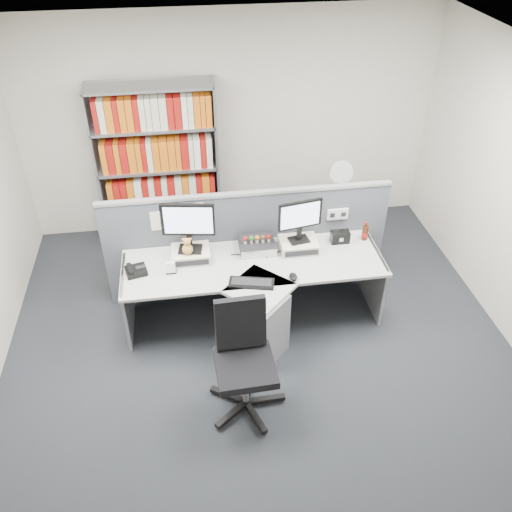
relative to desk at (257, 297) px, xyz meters
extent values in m
plane|color=#2C2F34|center=(0.00, -0.60, -0.46)|extent=(5.50, 5.50, 0.00)
cube|color=silver|center=(0.00, 2.15, 0.89)|extent=(5.00, 0.04, 2.70)
cube|color=white|center=(0.00, -0.60, 2.24)|extent=(5.00, 5.50, 0.04)
cube|color=#51535B|center=(0.00, 0.65, 0.17)|extent=(3.00, 0.05, 1.25)
cube|color=#A5A5AA|center=(0.00, 0.65, 0.80)|extent=(3.00, 0.07, 0.03)
cube|color=white|center=(0.95, 0.62, 0.49)|extent=(0.22, 0.04, 0.12)
cube|color=white|center=(-0.90, 0.63, 0.59)|extent=(0.16, 0.00, 0.22)
cube|color=white|center=(-0.50, 0.63, 0.59)|extent=(0.16, 0.00, 0.22)
cube|color=white|center=(0.70, 0.63, 0.59)|extent=(0.16, 0.00, 0.22)
cube|color=#B9B8B2|center=(0.00, 0.22, 0.25)|extent=(2.60, 0.80, 0.03)
cube|color=#B9B8B2|center=(0.00, -0.18, 0.25)|extent=(0.74, 0.74, 0.03)
cube|color=gray|center=(0.00, -0.30, -0.11)|extent=(0.57, 0.57, 0.69)
cube|color=gray|center=(-1.28, 0.22, -0.10)|extent=(0.03, 0.70, 0.72)
cube|color=gray|center=(1.28, 0.22, -0.10)|extent=(0.03, 0.70, 0.72)
cube|color=gray|center=(0.00, 0.58, -0.11)|extent=(2.50, 0.02, 0.45)
cube|color=beige|center=(-0.61, 0.38, 0.31)|extent=(0.38, 0.30, 0.10)
cube|color=black|center=(-0.61, 0.23, 0.31)|extent=(0.34, 0.01, 0.06)
cube|color=beige|center=(0.49, 0.38, 0.31)|extent=(0.38, 0.30, 0.10)
cube|color=black|center=(0.49, 0.23, 0.31)|extent=(0.34, 0.01, 0.06)
cube|color=black|center=(-0.61, 0.38, 0.37)|extent=(0.25, 0.20, 0.02)
cube|color=black|center=(-0.61, 0.38, 0.47)|extent=(0.06, 0.04, 0.19)
cube|color=black|center=(-0.61, 0.38, 0.72)|extent=(0.52, 0.12, 0.34)
cube|color=#BED7FF|center=(-0.61, 0.37, 0.72)|extent=(0.46, 0.08, 0.29)
cube|color=black|center=(0.49, 0.38, 0.37)|extent=(0.22, 0.18, 0.02)
cube|color=black|center=(0.49, 0.38, 0.45)|extent=(0.05, 0.03, 0.16)
cube|color=black|center=(0.49, 0.38, 0.67)|extent=(0.45, 0.11, 0.30)
cube|color=#BED7FF|center=(0.49, 0.37, 0.67)|extent=(0.40, 0.08, 0.25)
cube|color=black|center=(0.07, 0.44, 0.31)|extent=(0.36, 0.32, 0.09)
cube|color=silver|center=(0.07, 0.28, 0.31)|extent=(0.36, 0.01, 0.09)
cylinder|color=beige|center=(-0.05, 0.42, 0.38)|extent=(0.03, 0.03, 0.03)
sphere|color=#A5140F|center=(-0.05, 0.42, 0.42)|extent=(0.05, 0.05, 0.05)
cylinder|color=beige|center=(0.01, 0.42, 0.38)|extent=(0.03, 0.03, 0.03)
sphere|color=#19721E|center=(0.01, 0.42, 0.42)|extent=(0.05, 0.05, 0.05)
cylinder|color=beige|center=(0.07, 0.42, 0.38)|extent=(0.03, 0.03, 0.03)
sphere|color=orange|center=(0.07, 0.42, 0.42)|extent=(0.05, 0.05, 0.05)
cylinder|color=beige|center=(0.13, 0.42, 0.38)|extent=(0.03, 0.03, 0.03)
sphere|color=#593319|center=(0.13, 0.42, 0.42)|extent=(0.05, 0.05, 0.05)
cylinder|color=beige|center=(0.19, 0.42, 0.38)|extent=(0.03, 0.03, 0.03)
sphere|color=#A5140F|center=(0.19, 0.42, 0.42)|extent=(0.05, 0.05, 0.05)
cube|color=black|center=(-0.07, -0.11, 0.28)|extent=(0.45, 0.26, 0.02)
cube|color=black|center=(-0.07, -0.11, 0.29)|extent=(0.39, 0.20, 0.01)
ellipsoid|color=black|center=(0.34, -0.09, 0.29)|extent=(0.08, 0.12, 0.05)
cube|color=black|center=(-1.15, 0.22, 0.29)|extent=(0.23, 0.22, 0.05)
cube|color=black|center=(-1.20, 0.21, 0.33)|extent=(0.08, 0.17, 0.03)
cube|color=black|center=(-1.10, 0.23, 0.32)|extent=(0.10, 0.07, 0.01)
cube|color=black|center=(-0.81, 0.18, 0.27)|extent=(0.10, 0.06, 0.02)
cube|color=white|center=(-0.81, 0.16, 0.33)|extent=(0.09, 0.04, 0.10)
cube|color=white|center=(-0.81, 0.20, 0.33)|extent=(0.09, 0.04, 0.10)
sphere|color=#C38B41|center=(-0.64, 0.33, 0.42)|extent=(0.11, 0.11, 0.11)
sphere|color=#C38B41|center=(-0.64, 0.33, 0.51)|extent=(0.07, 0.07, 0.07)
sphere|color=#C38B41|center=(-0.67, 0.33, 0.53)|extent=(0.03, 0.03, 0.03)
sphere|color=#C38B41|center=(-0.60, 0.33, 0.53)|extent=(0.03, 0.03, 0.03)
cube|color=black|center=(0.94, 0.44, 0.33)|extent=(0.19, 0.11, 0.13)
cylinder|color=#3F190A|center=(1.21, 0.45, 0.34)|extent=(0.06, 0.06, 0.16)
cylinder|color=#A5140F|center=(1.21, 0.45, 0.33)|extent=(0.07, 0.07, 0.04)
cylinder|color=#3F190A|center=(1.21, 0.45, 0.45)|extent=(0.03, 0.03, 0.04)
cylinder|color=#A5140F|center=(1.21, 0.45, 0.48)|extent=(0.03, 0.03, 0.01)
cube|color=gray|center=(-1.59, 1.85, 0.54)|extent=(0.03, 0.40, 2.00)
cube|color=gray|center=(-0.21, 1.85, 0.54)|extent=(0.03, 0.40, 2.00)
cube|color=gray|center=(-0.90, 2.04, 0.54)|extent=(1.40, 0.02, 2.00)
cube|color=gray|center=(-0.90, 1.85, -0.44)|extent=(1.38, 0.40, 0.03)
cube|color=gray|center=(-0.90, 1.85, 0.06)|extent=(1.38, 0.40, 0.03)
cube|color=gray|center=(-0.90, 1.85, 0.56)|extent=(1.38, 0.40, 0.03)
cube|color=gray|center=(-0.90, 1.85, 1.06)|extent=(1.38, 0.40, 0.03)
cube|color=gray|center=(-0.90, 1.85, 1.52)|extent=(1.38, 0.40, 0.03)
cube|color=#A5140F|center=(-0.90, 1.82, -0.24)|extent=(1.24, 0.28, 0.36)
cube|color=orange|center=(-0.90, 1.82, 0.26)|extent=(1.24, 0.28, 0.36)
cube|color=beige|center=(-0.90, 1.82, 0.76)|extent=(1.24, 0.28, 0.36)
cube|color=white|center=(-0.90, 1.82, 1.26)|extent=(1.24, 0.28, 0.36)
cube|color=gray|center=(1.20, 1.40, -0.11)|extent=(0.45, 0.60, 0.70)
cube|color=black|center=(1.20, 1.10, 0.06)|extent=(0.40, 0.02, 0.28)
cube|color=black|center=(1.20, 1.10, -0.26)|extent=(0.40, 0.02, 0.28)
cylinder|color=white|center=(1.20, 1.40, 0.26)|extent=(0.16, 0.16, 0.03)
cylinder|color=white|center=(1.20, 1.40, 0.35)|extent=(0.03, 0.03, 0.16)
cylinder|color=white|center=(1.20, 1.39, 0.57)|extent=(0.28, 0.09, 0.27)
cylinder|color=silver|center=(1.20, 1.41, 0.57)|extent=(0.28, 0.08, 0.27)
cylinder|color=silver|center=(-0.24, -0.94, -0.19)|extent=(0.05, 0.05, 0.43)
cube|color=black|center=(-0.24, -0.94, 0.05)|extent=(0.51, 0.51, 0.08)
cube|color=black|center=(-0.25, -0.71, 0.35)|extent=(0.43, 0.13, 0.50)
cube|color=black|center=(-0.05, -0.93, -0.41)|extent=(0.32, 0.06, 0.04)
cylinder|color=black|center=(0.08, -0.93, -0.42)|extent=(0.05, 0.05, 0.03)
cube|color=black|center=(-0.19, -0.75, -0.41)|extent=(0.14, 0.33, 0.04)
cylinder|color=black|center=(-0.15, -0.63, -0.42)|extent=(0.05, 0.05, 0.03)
cube|color=black|center=(-0.40, -0.83, -0.41)|extent=(0.30, 0.23, 0.04)
cylinder|color=black|center=(-0.51, -0.75, -0.42)|extent=(0.05, 0.05, 0.03)
cube|color=black|center=(-0.39, -1.06, -0.41)|extent=(0.29, 0.24, 0.04)
cylinder|color=black|center=(-0.50, -1.13, -0.42)|extent=(0.05, 0.05, 0.03)
cube|color=black|center=(-0.17, -1.12, -0.41)|extent=(0.16, 0.32, 0.04)
cylinder|color=black|center=(-0.13, -1.24, -0.42)|extent=(0.05, 0.05, 0.03)
camera|label=1|loc=(-0.60, -3.98, 3.49)|focal=37.65mm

